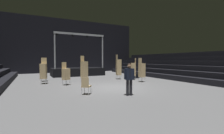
{
  "coord_description": "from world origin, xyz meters",
  "views": [
    {
      "loc": [
        -5.0,
        -9.44,
        1.86
      ],
      "look_at": [
        -0.18,
        -0.04,
        1.4
      ],
      "focal_mm": 25.28,
      "sensor_mm": 36.0,
      "label": 1
    }
  ],
  "objects_px": {
    "chair_stack_front_left": "(84,69)",
    "equipment_road_case": "(134,76)",
    "chair_stack_mid_centre": "(133,69)",
    "loose_chair_near_man": "(86,85)",
    "chair_stack_mid_right": "(142,70)",
    "chair_stack_rear_left": "(43,71)",
    "man_with_tie": "(129,77)",
    "chair_stack_front_right": "(44,71)",
    "chair_stack_rear_right": "(119,67)",
    "stage_riser": "(78,71)",
    "chair_stack_mid_left": "(66,74)"
  },
  "relations": [
    {
      "from": "chair_stack_mid_right",
      "to": "chair_stack_rear_left",
      "type": "xyz_separation_m",
      "value": [
        -7.55,
        2.6,
        0.0
      ]
    },
    {
      "from": "chair_stack_front_right",
      "to": "chair_stack_rear_right",
      "type": "height_order",
      "value": "chair_stack_rear_right"
    },
    {
      "from": "chair_stack_rear_right",
      "to": "stage_riser",
      "type": "bearing_deg",
      "value": -144.07
    },
    {
      "from": "chair_stack_front_right",
      "to": "chair_stack_mid_left",
      "type": "height_order",
      "value": "chair_stack_front_right"
    },
    {
      "from": "man_with_tie",
      "to": "chair_stack_mid_centre",
      "type": "relative_size",
      "value": 0.83
    },
    {
      "from": "chair_stack_rear_left",
      "to": "man_with_tie",
      "type": "bearing_deg",
      "value": 139.51
    },
    {
      "from": "chair_stack_front_right",
      "to": "loose_chair_near_man",
      "type": "xyz_separation_m",
      "value": [
        1.63,
        -6.78,
        -0.41
      ]
    },
    {
      "from": "stage_riser",
      "to": "man_with_tie",
      "type": "xyz_separation_m",
      "value": [
        -0.45,
        -12.01,
        0.41
      ]
    },
    {
      "from": "stage_riser",
      "to": "chair_stack_rear_left",
      "type": "xyz_separation_m",
      "value": [
        -4.16,
        -5.52,
        0.48
      ]
    },
    {
      "from": "chair_stack_front_left",
      "to": "chair_stack_mid_centre",
      "type": "bearing_deg",
      "value": 143.63
    },
    {
      "from": "chair_stack_rear_right",
      "to": "loose_chair_near_man",
      "type": "relative_size",
      "value": 2.53
    },
    {
      "from": "chair_stack_mid_left",
      "to": "chair_stack_rear_left",
      "type": "relative_size",
      "value": 0.83
    },
    {
      "from": "man_with_tie",
      "to": "chair_stack_mid_left",
      "type": "bearing_deg",
      "value": -52.21
    },
    {
      "from": "chair_stack_mid_right",
      "to": "chair_stack_rear_right",
      "type": "xyz_separation_m",
      "value": [
        -0.83,
        2.55,
        0.17
      ]
    },
    {
      "from": "chair_stack_mid_centre",
      "to": "loose_chair_near_man",
      "type": "relative_size",
      "value": 2.17
    },
    {
      "from": "chair_stack_mid_right",
      "to": "chair_stack_rear_left",
      "type": "bearing_deg",
      "value": -107.59
    },
    {
      "from": "chair_stack_front_right",
      "to": "equipment_road_case",
      "type": "xyz_separation_m",
      "value": [
        8.47,
        -1.59,
        -0.71
      ]
    },
    {
      "from": "chair_stack_front_left",
      "to": "equipment_road_case",
      "type": "relative_size",
      "value": 2.47
    },
    {
      "from": "chair_stack_rear_right",
      "to": "chair_stack_mid_left",
      "type": "bearing_deg",
      "value": -64.26
    },
    {
      "from": "chair_stack_front_left",
      "to": "loose_chair_near_man",
      "type": "height_order",
      "value": "chair_stack_front_left"
    },
    {
      "from": "chair_stack_mid_left",
      "to": "chair_stack_rear_right",
      "type": "distance_m",
      "value": 5.46
    },
    {
      "from": "chair_stack_mid_right",
      "to": "man_with_tie",
      "type": "bearing_deg",
      "value": -43.21
    },
    {
      "from": "chair_stack_rear_right",
      "to": "chair_stack_mid_centre",
      "type": "bearing_deg",
      "value": 57.04
    },
    {
      "from": "chair_stack_mid_right",
      "to": "chair_stack_rear_right",
      "type": "bearing_deg",
      "value": -160.58
    },
    {
      "from": "stage_riser",
      "to": "chair_stack_rear_left",
      "type": "distance_m",
      "value": 6.93
    },
    {
      "from": "chair_stack_front_left",
      "to": "chair_stack_rear_right",
      "type": "bearing_deg",
      "value": 158.3
    },
    {
      "from": "chair_stack_mid_centre",
      "to": "chair_stack_mid_right",
      "type": "bearing_deg",
      "value": -159.9
    },
    {
      "from": "stage_riser",
      "to": "chair_stack_front_left",
      "type": "height_order",
      "value": "stage_riser"
    },
    {
      "from": "stage_riser",
      "to": "chair_stack_mid_left",
      "type": "bearing_deg",
      "value": -111.42
    },
    {
      "from": "man_with_tie",
      "to": "chair_stack_mid_left",
      "type": "distance_m",
      "value": 5.56
    },
    {
      "from": "chair_stack_mid_right",
      "to": "chair_stack_mid_centre",
      "type": "bearing_deg",
      "value": 173.92
    },
    {
      "from": "stage_riser",
      "to": "chair_stack_mid_left",
      "type": "xyz_separation_m",
      "value": [
        -2.72,
        -6.93,
        0.31
      ]
    },
    {
      "from": "chair_stack_rear_left",
      "to": "chair_stack_rear_right",
      "type": "xyz_separation_m",
      "value": [
        6.72,
        -0.05,
        0.17
      ]
    },
    {
      "from": "man_with_tie",
      "to": "chair_stack_mid_right",
      "type": "distance_m",
      "value": 5.46
    },
    {
      "from": "loose_chair_near_man",
      "to": "chair_stack_rear_left",
      "type": "bearing_deg",
      "value": 147.14
    },
    {
      "from": "man_with_tie",
      "to": "chair_stack_rear_left",
      "type": "xyz_separation_m",
      "value": [
        -3.72,
        6.49,
        0.07
      ]
    },
    {
      "from": "stage_riser",
      "to": "chair_stack_front_left",
      "type": "distance_m",
      "value": 6.48
    },
    {
      "from": "chair_stack_mid_centre",
      "to": "man_with_tie",
      "type": "bearing_deg",
      "value": 170.99
    },
    {
      "from": "chair_stack_front_right",
      "to": "stage_riser",
      "type": "bearing_deg",
      "value": -131.35
    },
    {
      "from": "chair_stack_front_left",
      "to": "stage_riser",
      "type": "bearing_deg",
      "value": -133.76
    },
    {
      "from": "chair_stack_front_right",
      "to": "loose_chair_near_man",
      "type": "distance_m",
      "value": 6.99
    },
    {
      "from": "chair_stack_mid_right",
      "to": "chair_stack_mid_left",
      "type": "bearing_deg",
      "value": -99.58
    },
    {
      "from": "chair_stack_mid_left",
      "to": "chair_stack_mid_right",
      "type": "height_order",
      "value": "chair_stack_mid_right"
    },
    {
      "from": "chair_stack_front_right",
      "to": "chair_stack_mid_right",
      "type": "bearing_deg",
      "value": 154.9
    },
    {
      "from": "chair_stack_mid_left",
      "to": "loose_chair_near_man",
      "type": "relative_size",
      "value": 1.81
    },
    {
      "from": "stage_riser",
      "to": "chair_stack_front_right",
      "type": "bearing_deg",
      "value": -135.41
    },
    {
      "from": "stage_riser",
      "to": "chair_stack_mid_centre",
      "type": "xyz_separation_m",
      "value": [
        3.59,
        -6.58,
        0.48
      ]
    },
    {
      "from": "chair_stack_rear_right",
      "to": "man_with_tie",
      "type": "bearing_deg",
      "value": -13.78
    },
    {
      "from": "man_with_tie",
      "to": "equipment_road_case",
      "type": "bearing_deg",
      "value": -113.53
    },
    {
      "from": "stage_riser",
      "to": "chair_stack_mid_centre",
      "type": "height_order",
      "value": "stage_riser"
    }
  ]
}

